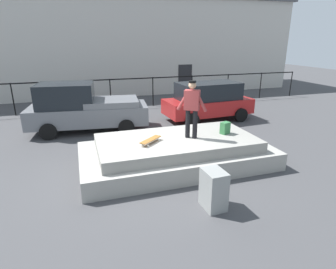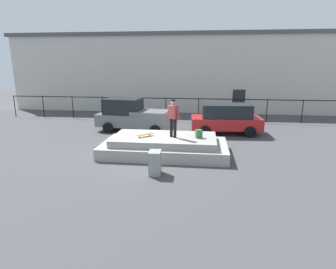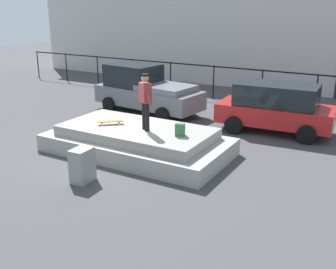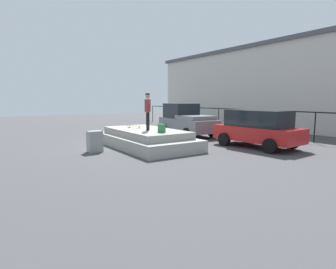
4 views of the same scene
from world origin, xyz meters
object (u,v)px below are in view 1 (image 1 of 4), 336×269
Objects in this scene: backpack at (225,128)px; utility_box at (214,189)px; car_grey_pickup_near at (84,108)px; car_red_hatchback_mid at (208,100)px; skateboarder at (192,106)px; skateboard at (151,140)px.

backpack is 2.96m from utility_box.
backpack is at bearing 54.01° from utility_box.
car_red_hatchback_mid is (5.61, 0.01, -0.04)m from car_grey_pickup_near.
car_grey_pickup_near is 7.29m from utility_box.
car_grey_pickup_near reaches higher than backpack.
skateboarder is 0.41× the size of car_red_hatchback_mid.
backpack is 0.40× the size of utility_box.
backpack is 0.09× the size of car_red_hatchback_mid.
skateboard is at bearing -176.31° from skateboarder.
car_grey_pickup_near reaches higher than car_red_hatchback_mid.
skateboarder is 4.59× the size of backpack.
backpack is 4.67m from car_red_hatchback_mid.
skateboarder is 1.55m from skateboard.
skateboard is at bearing 107.14° from utility_box.
car_grey_pickup_near reaches higher than skateboard.
skateboard reaches higher than utility_box.
car_grey_pickup_near is at bearing 123.40° from skateboarder.
skateboarder is at bearing -56.60° from car_grey_pickup_near.
car_red_hatchback_mid reaches higher than utility_box.
skateboarder is 1.41m from backpack.
skateboard is 0.82× the size of utility_box.
car_grey_pickup_near is at bearing -69.25° from backpack.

